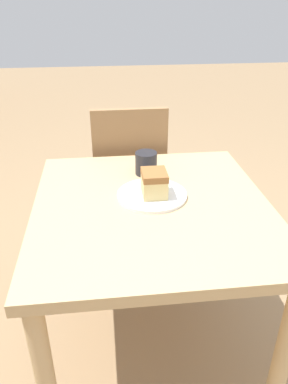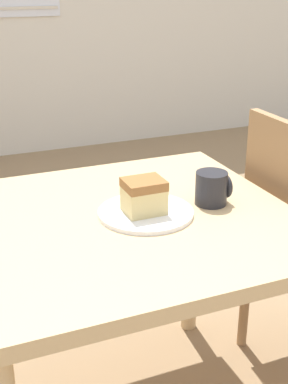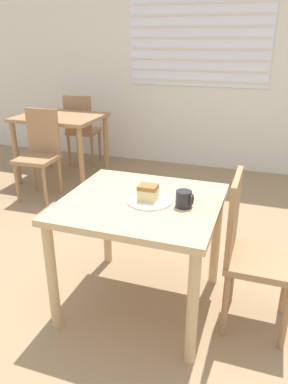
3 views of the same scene
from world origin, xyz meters
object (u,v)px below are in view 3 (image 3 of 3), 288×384
at_px(cake_slice, 148,193).
at_px(chair_far_opposite, 82,128).
at_px(chair_far_corner, 40,152).
at_px(coffee_mug, 184,199).
at_px(dining_table_far, 61,126).
at_px(dining_table_near, 141,217).
at_px(chair_near_window, 250,249).
at_px(plate, 150,201).

bearing_deg(cake_slice, chair_far_opposite, 125.25).
distance_m(chair_far_corner, cake_slice, 2.13).
bearing_deg(coffee_mug, chair_far_corner, 144.27).
xyz_separation_m(chair_far_opposite, cake_slice, (1.73, -2.45, 0.29)).
bearing_deg(chair_far_opposite, coffee_mug, 121.13).
bearing_deg(chair_far_corner, dining_table_far, 93.91).
height_order(chair_far_corner, cake_slice, chair_far_corner).
height_order(chair_far_opposite, cake_slice, chair_far_opposite).
height_order(dining_table_far, cake_slice, cake_slice).
bearing_deg(cake_slice, dining_table_near, 163.79).
relative_size(chair_far_corner, coffee_mug, 9.40).
xyz_separation_m(dining_table_far, chair_far_opposite, (-0.03, 0.56, -0.14)).
distance_m(dining_table_far, chair_far_opposite, 0.58).
distance_m(dining_table_near, dining_table_far, 2.50).
height_order(dining_table_far, chair_far_opposite, chair_far_opposite).
bearing_deg(cake_slice, chair_near_window, 4.76).
xyz_separation_m(dining_table_near, chair_near_window, (0.64, 0.04, -0.12)).
height_order(dining_table_far, chair_near_window, chair_near_window).
bearing_deg(dining_table_far, cake_slice, -48.02).
bearing_deg(plate, cake_slice, -141.97).
bearing_deg(dining_table_far, plate, -47.78).
height_order(cake_slice, coffee_mug, cake_slice).
height_order(plate, cake_slice, cake_slice).
xyz_separation_m(dining_table_near, dining_table_far, (-1.66, 1.88, 0.03)).
height_order(chair_far_corner, chair_far_opposite, same).
bearing_deg(coffee_mug, chair_near_window, 6.71).
relative_size(dining_table_near, chair_far_opposite, 0.98).
bearing_deg(cake_slice, dining_table_far, 131.98).
bearing_deg(plate, chair_far_opposite, 125.45).
distance_m(chair_far_opposite, cake_slice, 3.01).
height_order(chair_far_opposite, plate, chair_far_opposite).
height_order(chair_near_window, chair_far_opposite, same).
distance_m(plate, cake_slice, 0.05).
relative_size(chair_far_corner, chair_far_opposite, 1.00).
xyz_separation_m(chair_far_corner, plate, (1.64, -1.33, 0.23)).
height_order(chair_near_window, chair_far_corner, same).
bearing_deg(coffee_mug, dining_table_far, 135.41).
distance_m(dining_table_far, chair_far_corner, 0.58).
height_order(dining_table_near, chair_far_opposite, chair_far_opposite).
xyz_separation_m(chair_far_corner, chair_far_opposite, (-0.10, 1.12, 0.00)).
bearing_deg(cake_slice, coffee_mug, 1.27).
xyz_separation_m(chair_near_window, cake_slice, (-0.59, -0.05, 0.29)).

